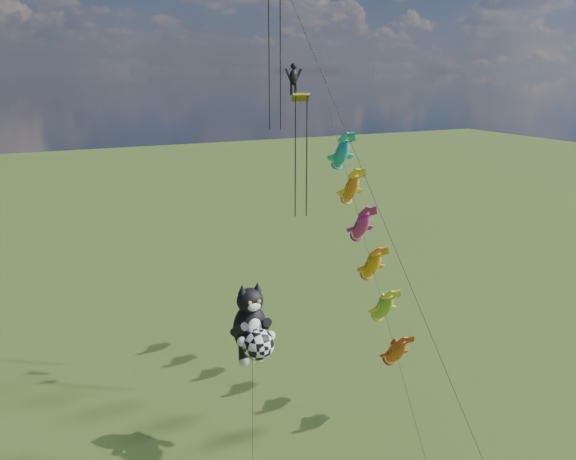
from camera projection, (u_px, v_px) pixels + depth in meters
name	position (u px, v px, depth m)	size (l,w,h in m)	color
cat_kite_rig	(253.00, 329.00, 29.66)	(2.45, 4.00, 10.59)	brown
fish_windsock_rig	(367.00, 246.00, 35.58)	(2.52, 15.84, 18.81)	brown
parafoil_rig	(297.00, 84.00, 32.33)	(5.87, 16.75, 27.58)	brown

